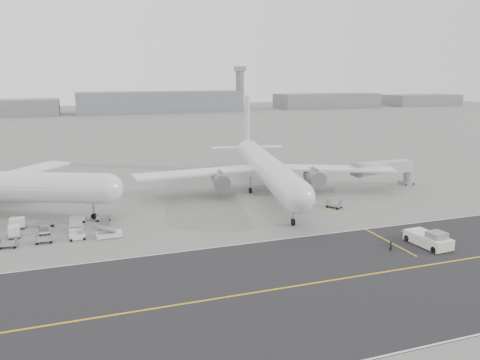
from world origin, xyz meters
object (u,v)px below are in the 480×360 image
object	(u,v)px
control_tower	(240,87)
jet_bridge	(384,169)
ground_crew_a	(391,247)
airliner_b	(266,167)
pushback_tug	(429,239)

from	to	relation	value
control_tower	jet_bridge	size ratio (longest dim) A/B	1.94
control_tower	ground_crew_a	world-z (taller)	control_tower
airliner_b	pushback_tug	distance (m)	39.99
pushback_tug	ground_crew_a	bearing A→B (deg)	176.72
pushback_tug	jet_bridge	distance (m)	38.43
pushback_tug	jet_bridge	size ratio (longest dim) A/B	0.57
control_tower	pushback_tug	distance (m)	285.12
control_tower	ground_crew_a	xyz separation A→B (m)	(-72.39, -277.20, -15.44)
ground_crew_a	control_tower	bearing A→B (deg)	61.66
pushback_tug	ground_crew_a	size ratio (longest dim) A/B	5.71
airliner_b	jet_bridge	world-z (taller)	airliner_b
pushback_tug	jet_bridge	world-z (taller)	jet_bridge
airliner_b	pushback_tug	world-z (taller)	airliner_b
pushback_tug	jet_bridge	bearing A→B (deg)	60.06
ground_crew_a	airliner_b	bearing A→B (deg)	82.29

